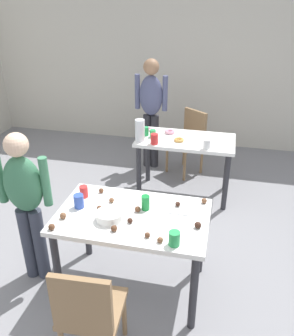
% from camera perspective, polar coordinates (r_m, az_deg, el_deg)
% --- Properties ---
extents(ground_plane, '(6.40, 6.40, 0.00)m').
position_cam_1_polar(ground_plane, '(3.44, -2.79, -15.98)').
color(ground_plane, gray).
extents(wall_back, '(6.40, 0.10, 2.60)m').
position_cam_1_polar(wall_back, '(5.75, 5.80, 16.48)').
color(wall_back, beige).
rests_on(wall_back, ground_plane).
extents(dining_table_near, '(1.20, 0.74, 0.75)m').
position_cam_1_polar(dining_table_near, '(2.88, -2.32, -9.17)').
color(dining_table_near, white).
rests_on(dining_table_near, ground_plane).
extents(dining_table_far, '(1.14, 0.61, 0.75)m').
position_cam_1_polar(dining_table_far, '(4.27, 6.14, 3.18)').
color(dining_table_far, white).
rests_on(dining_table_far, ground_plane).
extents(chair_near_table, '(0.42, 0.42, 0.87)m').
position_cam_1_polar(chair_near_table, '(2.48, -9.36, -21.60)').
color(chair_near_table, olive).
rests_on(chair_near_table, ground_plane).
extents(chair_far_table, '(0.56, 0.56, 0.87)m').
position_cam_1_polar(chair_far_table, '(4.91, 6.78, 4.76)').
color(chair_far_table, olive).
rests_on(chair_far_table, ground_plane).
extents(person_girl_near, '(0.45, 0.23, 1.38)m').
position_cam_1_polar(person_girl_near, '(3.06, -18.86, -4.57)').
color(person_girl_near, '#383D4C').
rests_on(person_girl_near, ground_plane).
extents(person_adult_far, '(0.45, 0.21, 1.53)m').
position_cam_1_polar(person_adult_far, '(4.88, 0.65, 10.07)').
color(person_adult_far, '#28282D').
rests_on(person_adult_far, ground_plane).
extents(mixing_bowl, '(0.20, 0.20, 0.07)m').
position_cam_1_polar(mixing_bowl, '(2.75, -6.05, -7.67)').
color(mixing_bowl, white).
rests_on(mixing_bowl, dining_table_near).
extents(soda_can, '(0.07, 0.07, 0.12)m').
position_cam_1_polar(soda_can, '(2.85, -0.24, -5.59)').
color(soda_can, '#198438').
rests_on(soda_can, dining_table_near).
extents(fork_near, '(0.17, 0.02, 0.01)m').
position_cam_1_polar(fork_near, '(2.83, 4.93, -7.34)').
color(fork_near, silver).
rests_on(fork_near, dining_table_near).
extents(cup_near_0, '(0.08, 0.08, 0.11)m').
position_cam_1_polar(cup_near_0, '(2.50, 4.40, -11.21)').
color(cup_near_0, green).
rests_on(cup_near_0, dining_table_near).
extents(cup_near_1, '(0.07, 0.07, 0.10)m').
position_cam_1_polar(cup_near_1, '(3.06, -10.10, -3.74)').
color(cup_near_1, red).
rests_on(cup_near_1, dining_table_near).
extents(cup_near_2, '(0.08, 0.08, 0.11)m').
position_cam_1_polar(cup_near_2, '(2.93, -10.88, -5.24)').
color(cup_near_2, '#3351B2').
rests_on(cup_near_2, dining_table_near).
extents(cake_ball_0, '(0.05, 0.05, 0.05)m').
position_cam_1_polar(cake_ball_0, '(2.64, -5.30, -9.62)').
color(cake_ball_0, brown).
rests_on(cake_ball_0, dining_table_near).
extents(cake_ball_1, '(0.04, 0.04, 0.04)m').
position_cam_1_polar(cake_ball_1, '(2.88, -7.63, -6.38)').
color(cake_ball_1, brown).
rests_on(cake_ball_1, dining_table_near).
extents(cake_ball_2, '(0.05, 0.05, 0.05)m').
position_cam_1_polar(cake_ball_2, '(2.84, -13.31, -7.44)').
color(cake_ball_2, brown).
rests_on(cake_ball_2, dining_table_near).
extents(cake_ball_3, '(0.04, 0.04, 0.04)m').
position_cam_1_polar(cake_ball_3, '(2.72, -2.74, -8.41)').
color(cake_ball_3, '#3D2319').
rests_on(cake_ball_3, dining_table_near).
extents(cake_ball_4, '(0.04, 0.04, 0.04)m').
position_cam_1_polar(cake_ball_4, '(3.11, -7.34, -3.61)').
color(cake_ball_4, brown).
rests_on(cake_ball_4, dining_table_near).
extents(cake_ball_5, '(0.05, 0.05, 0.05)m').
position_cam_1_polar(cake_ball_5, '(2.74, -15.05, -9.11)').
color(cake_ball_5, brown).
rests_on(cake_ball_5, dining_table_near).
extents(cake_ball_6, '(0.04, 0.04, 0.04)m').
position_cam_1_polar(cake_ball_6, '(2.53, 2.12, -11.45)').
color(cake_ball_6, brown).
rests_on(cake_ball_6, dining_table_near).
extents(cake_ball_7, '(0.04, 0.04, 0.04)m').
position_cam_1_polar(cake_ball_7, '(2.58, 0.06, -10.69)').
color(cake_ball_7, brown).
rests_on(cake_ball_7, dining_table_near).
extents(cake_ball_8, '(0.04, 0.04, 0.04)m').
position_cam_1_polar(cake_ball_8, '(2.98, 9.15, -5.21)').
color(cake_ball_8, brown).
rests_on(cake_ball_8, dining_table_near).
extents(cake_ball_9, '(0.04, 0.04, 0.04)m').
position_cam_1_polar(cake_ball_9, '(2.97, -5.70, -5.14)').
color(cake_ball_9, brown).
rests_on(cake_ball_9, dining_table_near).
extents(cake_ball_10, '(0.04, 0.04, 0.04)m').
position_cam_1_polar(cake_ball_10, '(2.92, 4.96, -5.78)').
color(cake_ball_10, '#3D2319').
rests_on(cake_ball_10, dining_table_near).
extents(cake_ball_11, '(0.05, 0.05, 0.05)m').
position_cam_1_polar(cake_ball_11, '(2.84, -1.51, -6.62)').
color(cake_ball_11, brown).
rests_on(cake_ball_11, dining_table_near).
extents(cake_ball_12, '(0.05, 0.05, 0.05)m').
position_cam_1_polar(cake_ball_12, '(2.69, 8.15, -9.05)').
color(cake_ball_12, '#3D2319').
rests_on(cake_ball_12, dining_table_near).
extents(cake_ball_13, '(0.04, 0.04, 0.04)m').
position_cam_1_polar(cake_ball_13, '(2.61, 4.73, -10.15)').
color(cake_ball_13, brown).
rests_on(cake_ball_13, dining_table_near).
extents(pitcher_far, '(0.11, 0.11, 0.26)m').
position_cam_1_polar(pitcher_far, '(4.09, -1.16, 6.04)').
color(pitcher_far, white).
rests_on(pitcher_far, dining_table_far).
extents(cup_far_0, '(0.08, 0.08, 0.11)m').
position_cam_1_polar(cup_far_0, '(3.96, 9.56, 3.79)').
color(cup_far_0, white).
rests_on(cup_far_0, dining_table_far).
extents(cup_far_1, '(0.07, 0.07, 0.09)m').
position_cam_1_polar(cup_far_1, '(4.23, 0.93, 5.53)').
color(cup_far_1, green).
rests_on(cup_far_1, dining_table_far).
extents(cup_far_2, '(0.09, 0.09, 0.12)m').
position_cam_1_polar(cup_far_2, '(4.04, 1.19, 4.68)').
color(cup_far_2, red).
rests_on(cup_far_2, dining_table_far).
extents(cup_far_3, '(0.07, 0.07, 0.10)m').
position_cam_1_polar(cup_far_3, '(4.28, -0.23, 5.91)').
color(cup_far_3, green).
rests_on(cup_far_3, dining_table_far).
extents(donut_far_0, '(0.11, 0.11, 0.03)m').
position_cam_1_polar(donut_far_0, '(4.44, 0.17, 6.23)').
color(donut_far_0, pink).
rests_on(donut_far_0, dining_table_far).
extents(donut_far_1, '(0.11, 0.11, 0.03)m').
position_cam_1_polar(donut_far_1, '(4.14, 5.14, 4.51)').
color(donut_far_1, gold).
rests_on(donut_far_1, dining_table_far).
extents(donut_far_2, '(0.12, 0.12, 0.04)m').
position_cam_1_polar(donut_far_2, '(4.36, 3.65, 5.82)').
color(donut_far_2, pink).
rests_on(donut_far_2, dining_table_far).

